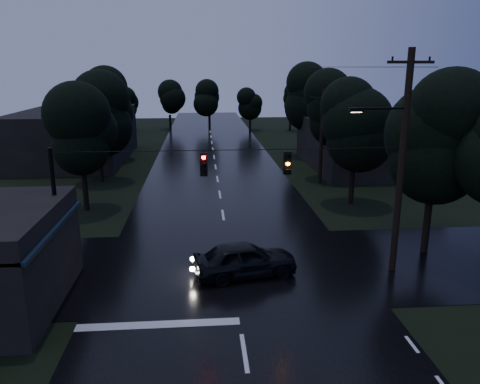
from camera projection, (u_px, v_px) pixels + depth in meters
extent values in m
cube|color=black|center=(217.00, 179.00, 39.59)|extent=(12.00, 120.00, 0.02)
cube|color=black|center=(231.00, 267.00, 22.27)|extent=(60.00, 9.00, 0.02)
cube|color=black|center=(54.00, 228.00, 17.99)|extent=(0.30, 7.00, 0.15)
cylinder|color=black|center=(26.00, 307.00, 15.53)|extent=(0.10, 0.10, 3.00)
cylinder|color=black|center=(73.00, 242.00, 21.31)|extent=(0.10, 0.10, 3.00)
cube|color=#FFE266|center=(42.00, 261.00, 16.73)|extent=(0.06, 1.60, 0.50)
cube|color=#FFE266|center=(64.00, 235.00, 19.33)|extent=(0.06, 1.20, 0.50)
cube|color=black|center=(364.00, 144.00, 43.99)|extent=(10.00, 14.00, 4.40)
cube|color=black|center=(76.00, 135.00, 47.46)|extent=(10.00, 16.00, 5.00)
cylinder|color=black|center=(401.00, 165.00, 20.61)|extent=(0.30, 0.30, 10.00)
cube|color=black|center=(411.00, 62.00, 19.47)|extent=(2.00, 0.12, 0.12)
cylinder|color=black|center=(382.00, 108.00, 19.87)|extent=(2.20, 0.10, 0.10)
cube|color=black|center=(356.00, 110.00, 19.80)|extent=(0.60, 0.25, 0.18)
cube|color=#FFB266|center=(356.00, 112.00, 19.82)|extent=(0.45, 0.18, 0.03)
cylinder|color=black|center=(321.00, 138.00, 37.36)|extent=(0.30, 0.30, 7.50)
cube|color=black|center=(323.00, 97.00, 36.54)|extent=(2.00, 0.12, 0.12)
cylinder|color=black|center=(57.00, 217.00, 19.93)|extent=(0.18, 0.18, 6.00)
cylinder|color=black|center=(232.00, 150.00, 19.80)|extent=(15.00, 0.03, 0.03)
cube|color=black|center=(204.00, 164.00, 19.86)|extent=(0.32, 0.25, 1.00)
sphere|color=#FF0C07|center=(204.00, 165.00, 19.72)|extent=(0.18, 0.18, 0.18)
cube|color=black|center=(287.00, 163.00, 20.15)|extent=(0.32, 0.25, 1.00)
sphere|color=orange|center=(288.00, 164.00, 20.00)|extent=(0.18, 0.18, 0.18)
cylinder|color=black|center=(426.00, 226.00, 23.66)|extent=(0.36, 0.36, 2.80)
sphere|color=black|center=(434.00, 160.00, 22.78)|extent=(4.48, 4.48, 4.48)
sphere|color=black|center=(436.00, 136.00, 22.47)|extent=(4.48, 4.48, 4.48)
sphere|color=black|center=(439.00, 111.00, 22.16)|extent=(4.48, 4.48, 4.48)
cylinder|color=black|center=(85.00, 192.00, 30.86)|extent=(0.36, 0.36, 2.45)
sphere|color=black|center=(81.00, 147.00, 30.09)|extent=(3.92, 3.92, 3.92)
sphere|color=black|center=(80.00, 131.00, 29.82)|extent=(3.92, 3.92, 3.92)
sphere|color=black|center=(79.00, 114.00, 29.55)|extent=(3.92, 3.92, 3.92)
cylinder|color=black|center=(101.00, 166.00, 38.49)|extent=(0.36, 0.36, 2.62)
sphere|color=black|center=(98.00, 127.00, 37.67)|extent=(4.20, 4.20, 4.20)
sphere|color=black|center=(97.00, 113.00, 37.38)|extent=(4.20, 4.20, 4.20)
sphere|color=black|center=(96.00, 99.00, 37.09)|extent=(4.20, 4.20, 4.20)
cylinder|color=black|center=(115.00, 145.00, 48.05)|extent=(0.36, 0.36, 2.80)
sphere|color=black|center=(112.00, 112.00, 47.17)|extent=(4.48, 4.48, 4.48)
sphere|color=black|center=(112.00, 100.00, 46.86)|extent=(4.48, 4.48, 4.48)
sphere|color=black|center=(111.00, 88.00, 46.55)|extent=(4.48, 4.48, 4.48)
cylinder|color=black|center=(352.00, 185.00, 32.27)|extent=(0.36, 0.36, 2.62)
sphere|color=black|center=(355.00, 139.00, 31.44)|extent=(4.20, 4.20, 4.20)
sphere|color=black|center=(356.00, 122.00, 31.15)|extent=(4.20, 4.20, 4.20)
sphere|color=black|center=(357.00, 105.00, 30.86)|extent=(4.20, 4.20, 4.20)
cylinder|color=black|center=(329.00, 161.00, 40.00)|extent=(0.36, 0.36, 2.80)
sphere|color=black|center=(331.00, 121.00, 39.12)|extent=(4.48, 4.48, 4.48)
sphere|color=black|center=(332.00, 107.00, 38.81)|extent=(4.48, 4.48, 4.48)
sphere|color=black|center=(333.00, 92.00, 38.50)|extent=(4.48, 4.48, 4.48)
cylinder|color=black|center=(310.00, 142.00, 49.65)|extent=(0.36, 0.36, 2.97)
sphere|color=black|center=(311.00, 108.00, 48.71)|extent=(4.76, 4.76, 4.76)
sphere|color=black|center=(312.00, 95.00, 48.38)|extent=(4.76, 4.76, 4.76)
sphere|color=black|center=(312.00, 83.00, 48.05)|extent=(4.76, 4.76, 4.76)
imported|color=black|center=(245.00, 259.00, 21.13)|extent=(4.97, 2.78, 1.60)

